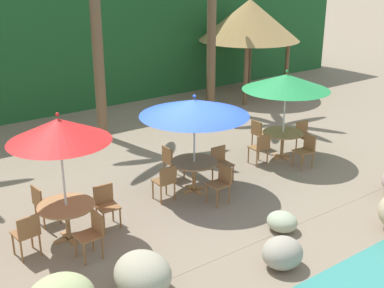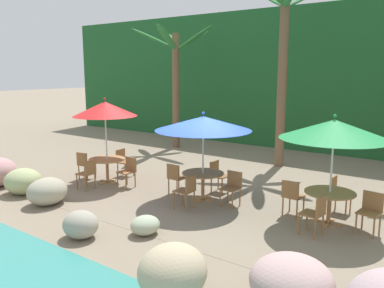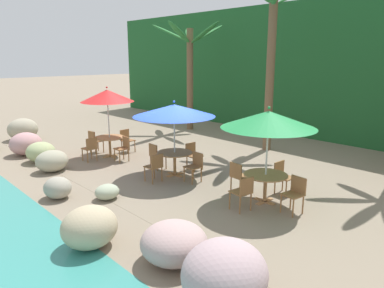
# 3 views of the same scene
# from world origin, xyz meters

# --- Properties ---
(ground_plane) EXTENTS (120.00, 120.00, 0.00)m
(ground_plane) POSITION_xyz_m (0.00, 0.00, 0.00)
(ground_plane) COLOR gray
(terrace_deck) EXTENTS (18.00, 5.20, 0.01)m
(terrace_deck) POSITION_xyz_m (0.00, 0.00, 0.00)
(terrace_deck) COLOR gray
(terrace_deck) RESTS_ON ground
(foliage_backdrop) EXTENTS (28.00, 2.40, 6.00)m
(foliage_backdrop) POSITION_xyz_m (0.00, 9.00, 3.00)
(foliage_backdrop) COLOR #1E5628
(foliage_backdrop) RESTS_ON ground
(rock_seawall) EXTENTS (16.80, 3.57, 1.01)m
(rock_seawall) POSITION_xyz_m (-1.03, -2.96, 0.40)
(rock_seawall) COLOR #C68F8F
(rock_seawall) RESTS_ON ground
(umbrella_red) EXTENTS (1.90, 1.90, 2.58)m
(umbrella_red) POSITION_xyz_m (-3.16, -0.33, 2.25)
(umbrella_red) COLOR silver
(umbrella_red) RESTS_ON ground
(dining_table_red) EXTENTS (1.10, 1.10, 0.74)m
(dining_table_red) POSITION_xyz_m (-3.16, -0.33, 0.61)
(dining_table_red) COLOR #A37547
(dining_table_red) RESTS_ON ground
(chair_red_seaward) EXTENTS (0.44, 0.45, 0.87)m
(chair_red_seaward) POSITION_xyz_m (-2.30, -0.28, 0.51)
(chair_red_seaward) COLOR olive
(chair_red_seaward) RESTS_ON ground
(chair_red_inland) EXTENTS (0.46, 0.46, 0.87)m
(chair_red_inland) POSITION_xyz_m (-3.32, 0.51, 0.51)
(chair_red_inland) COLOR olive
(chair_red_inland) RESTS_ON ground
(chair_red_left) EXTENTS (0.46, 0.47, 0.87)m
(chair_red_left) POSITION_xyz_m (-3.99, -0.50, 0.51)
(chair_red_left) COLOR olive
(chair_red_left) RESTS_ON ground
(chair_red_right) EXTENTS (0.44, 0.44, 0.87)m
(chair_red_right) POSITION_xyz_m (-3.03, -1.17, 0.51)
(chair_red_right) COLOR olive
(chair_red_right) RESTS_ON ground
(umbrella_blue) EXTENTS (2.49, 2.49, 2.34)m
(umbrella_blue) POSITION_xyz_m (0.14, -0.00, 2.04)
(umbrella_blue) COLOR silver
(umbrella_blue) RESTS_ON ground
(dining_table_blue) EXTENTS (1.10, 1.10, 0.74)m
(dining_table_blue) POSITION_xyz_m (0.14, -0.00, 0.61)
(dining_table_blue) COLOR #A37547
(dining_table_blue) RESTS_ON ground
(chair_blue_seaward) EXTENTS (0.43, 0.44, 0.87)m
(chair_blue_seaward) POSITION_xyz_m (0.99, 0.06, 0.51)
(chair_blue_seaward) COLOR olive
(chair_blue_seaward) RESTS_ON ground
(chair_blue_inland) EXTENTS (0.43, 0.42, 0.87)m
(chair_blue_inland) POSITION_xyz_m (0.06, 0.85, 0.51)
(chair_blue_inland) COLOR olive
(chair_blue_inland) RESTS_ON ground
(chair_blue_left) EXTENTS (0.43, 0.44, 0.87)m
(chair_blue_left) POSITION_xyz_m (-0.71, -0.07, 0.51)
(chair_blue_left) COLOR olive
(chair_blue_left) RESTS_ON ground
(chair_blue_right) EXTENTS (0.44, 0.43, 0.87)m
(chair_blue_right) POSITION_xyz_m (0.26, -0.85, 0.51)
(chair_blue_right) COLOR olive
(chair_blue_right) RESTS_ON ground
(umbrella_green) EXTENTS (2.32, 2.32, 2.45)m
(umbrella_green) POSITION_xyz_m (3.35, 0.26, 2.13)
(umbrella_green) COLOR silver
(umbrella_green) RESTS_ON ground
(dining_table_green) EXTENTS (1.10, 1.10, 0.74)m
(dining_table_green) POSITION_xyz_m (3.35, 0.26, 0.61)
(dining_table_green) COLOR #A37547
(dining_table_green) RESTS_ON ground
(chair_green_seaward) EXTENTS (0.47, 0.47, 0.87)m
(chair_green_seaward) POSITION_xyz_m (4.20, 0.25, 0.51)
(chair_green_seaward) COLOR olive
(chair_green_seaward) RESTS_ON ground
(chair_green_inland) EXTENTS (0.44, 0.43, 0.87)m
(chair_green_inland) POSITION_xyz_m (3.28, 1.12, 0.51)
(chair_green_inland) COLOR olive
(chair_green_inland) RESTS_ON ground
(chair_green_left) EXTENTS (0.45, 0.46, 0.87)m
(chair_green_left) POSITION_xyz_m (2.49, 0.23, 0.51)
(chair_green_left) COLOR olive
(chair_green_left) RESTS_ON ground
(chair_green_right) EXTENTS (0.48, 0.47, 0.87)m
(chair_green_right) POSITION_xyz_m (3.33, -0.59, 0.51)
(chair_green_right) COLOR olive
(chair_green_right) RESTS_ON ground
(palm_tree_nearest) EXTENTS (3.47, 3.69, 5.20)m
(palm_tree_nearest) POSITION_xyz_m (-5.00, 5.42, 3.49)
(palm_tree_nearest) COLOR brown
(palm_tree_nearest) RESTS_ON ground
(palm_tree_second) EXTENTS (3.59, 3.55, 6.34)m
(palm_tree_second) POSITION_xyz_m (0.17, 4.78, 4.39)
(palm_tree_second) COLOR brown
(palm_tree_second) RESTS_ON ground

